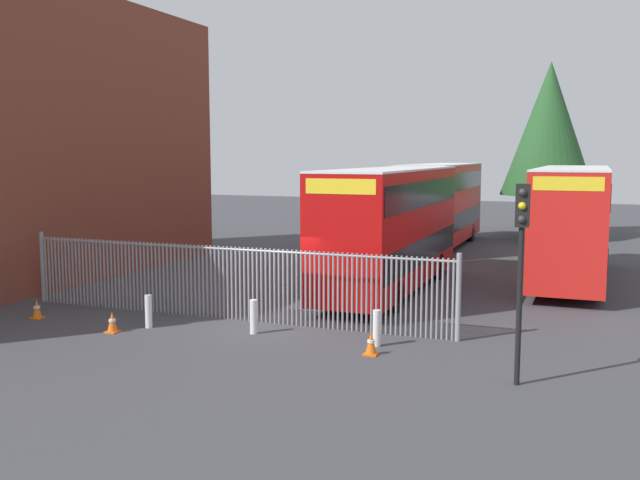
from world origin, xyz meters
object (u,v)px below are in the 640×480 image
object	(u,v)px
double_decker_bus_behind_fence_left	(572,219)
traffic_cone_mid_forecourt	(37,309)
double_decker_bus_behind_fence_right	(441,202)
traffic_light_kerbside	(521,247)
bollard_near_left	(149,311)
traffic_cone_by_gate	(371,343)
bollard_near_right	(377,328)
traffic_cone_near_kerb	(112,322)
bollard_center_front	(254,317)
double_decker_bus_near_gate	(391,224)

from	to	relation	value
double_decker_bus_behind_fence_left	traffic_cone_mid_forecourt	size ratio (longest dim) A/B	18.32
double_decker_bus_behind_fence_right	traffic_light_kerbside	world-z (taller)	double_decker_bus_behind_fence_right
traffic_cone_mid_forecourt	traffic_light_kerbside	xyz separation A→B (m)	(14.10, -1.07, 2.70)
bollard_near_left	traffic_cone_by_gate	size ratio (longest dim) A/B	1.61
bollard_near_right	traffic_cone_near_kerb	xyz separation A→B (m)	(-7.23, -1.31, -0.19)
double_decker_bus_behind_fence_left	traffic_cone_by_gate	world-z (taller)	double_decker_bus_behind_fence_left
double_decker_bus_behind_fence_left	bollard_center_front	xyz separation A→B (m)	(-7.80, -11.76, -1.95)
double_decker_bus_behind_fence_right	traffic_cone_by_gate	xyz separation A→B (m)	(2.64, -20.95, -2.13)
bollard_near_right	traffic_light_kerbside	world-z (taller)	traffic_light_kerbside
double_decker_bus_behind_fence_right	traffic_cone_near_kerb	distance (m)	22.07
bollard_near_right	double_decker_bus_behind_fence_right	bearing A→B (deg)	97.18
traffic_cone_mid_forecourt	bollard_center_front	bearing A→B (deg)	6.20
traffic_cone_mid_forecourt	bollard_near_right	bearing A→B (deg)	4.14
double_decker_bus_behind_fence_left	traffic_light_kerbside	size ratio (longest dim) A/B	2.51
double_decker_bus_behind_fence_right	traffic_cone_near_kerb	xyz separation A→B (m)	(-4.69, -21.46, -2.13)
double_decker_bus_near_gate	traffic_cone_mid_forecourt	bearing A→B (deg)	-137.03
traffic_cone_mid_forecourt	bollard_near_left	bearing A→B (deg)	4.10
double_decker_bus_near_gate	double_decker_bus_behind_fence_left	world-z (taller)	same
bollard_center_front	traffic_cone_by_gate	bearing A→B (deg)	-12.31
bollard_center_front	bollard_near_right	size ratio (longest dim) A/B	1.00
traffic_cone_near_kerb	traffic_light_kerbside	size ratio (longest dim) A/B	0.14
traffic_cone_by_gate	traffic_cone_mid_forecourt	world-z (taller)	same
traffic_cone_near_kerb	traffic_light_kerbside	world-z (taller)	traffic_light_kerbside
double_decker_bus_near_gate	bollard_near_left	distance (m)	9.45
bollard_near_left	traffic_light_kerbside	world-z (taller)	traffic_light_kerbside
bollard_near_left	traffic_cone_near_kerb	xyz separation A→B (m)	(-0.62, -0.83, -0.19)
double_decker_bus_behind_fence_left	traffic_cone_mid_forecourt	distance (m)	19.42
traffic_cone_near_kerb	bollard_center_front	bearing A→B (deg)	19.33
double_decker_bus_behind_fence_right	bollard_near_right	size ratio (longest dim) A/B	11.38
double_decker_bus_near_gate	traffic_cone_by_gate	size ratio (longest dim) A/B	18.32
bollard_near_left	traffic_cone_near_kerb	bearing A→B (deg)	-126.91
double_decker_bus_behind_fence_left	traffic_light_kerbside	xyz separation A→B (m)	(-0.59, -13.58, 0.56)
bollard_near_left	bollard_near_right	xyz separation A→B (m)	(6.62, 0.48, 0.00)
bollard_center_front	traffic_light_kerbside	size ratio (longest dim) A/B	0.22
traffic_light_kerbside	double_decker_bus_behind_fence_right	bearing A→B (deg)	105.81
bollard_center_front	traffic_cone_mid_forecourt	bearing A→B (deg)	-173.80
double_decker_bus_behind_fence_left	bollard_near_right	xyz separation A→B (m)	(-4.27, -11.76, -1.95)
traffic_cone_mid_forecourt	traffic_light_kerbside	world-z (taller)	traffic_light_kerbside
traffic_light_kerbside	traffic_cone_mid_forecourt	bearing A→B (deg)	175.65
traffic_cone_by_gate	traffic_cone_near_kerb	distance (m)	7.35
bollard_center_front	bollard_near_right	world-z (taller)	same
traffic_light_kerbside	traffic_cone_near_kerb	bearing A→B (deg)	177.28
traffic_cone_mid_forecourt	traffic_light_kerbside	size ratio (longest dim) A/B	0.14
bollard_center_front	traffic_cone_by_gate	size ratio (longest dim) A/B	1.61
double_decker_bus_near_gate	traffic_cone_near_kerb	size ratio (longest dim) A/B	18.32
traffic_cone_near_kerb	bollard_near_left	bearing A→B (deg)	53.09
bollard_center_front	traffic_light_kerbside	distance (m)	7.84
traffic_cone_by_gate	traffic_light_kerbside	distance (m)	4.60
traffic_cone_near_kerb	traffic_cone_mid_forecourt	bearing A→B (deg)	170.16
traffic_cone_mid_forecourt	double_decker_bus_near_gate	bearing A→B (deg)	42.97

